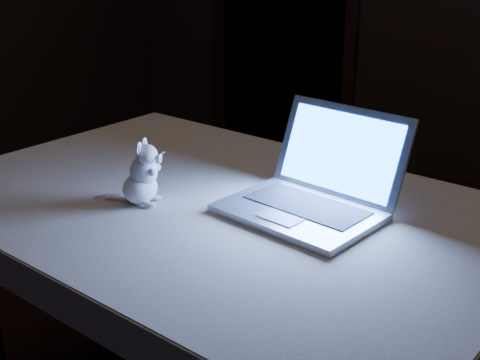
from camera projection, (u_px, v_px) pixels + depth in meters
The scene contains 5 objects.
doorway at pixel (285, 3), 4.36m from camera, with size 1.06×0.36×2.13m, color black, non-canonical shape.
table at pixel (218, 328), 1.91m from camera, with size 1.52×0.98×0.81m, color black, non-canonical shape.
tablecloth at pixel (222, 218), 1.77m from camera, with size 1.62×1.08×0.10m, color beige, non-canonical shape.
laptop at pixel (300, 168), 1.62m from camera, with size 0.39×0.34×0.27m, color #A2A2A6, non-canonical shape.
plush_mouse at pixel (139, 172), 1.72m from camera, with size 0.13×0.13×0.18m, color white, non-canonical shape.
Camera 1 is at (0.67, -1.65, 1.51)m, focal length 48.00 mm.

